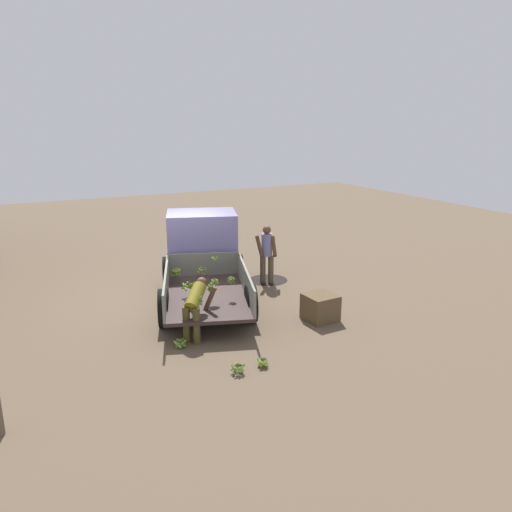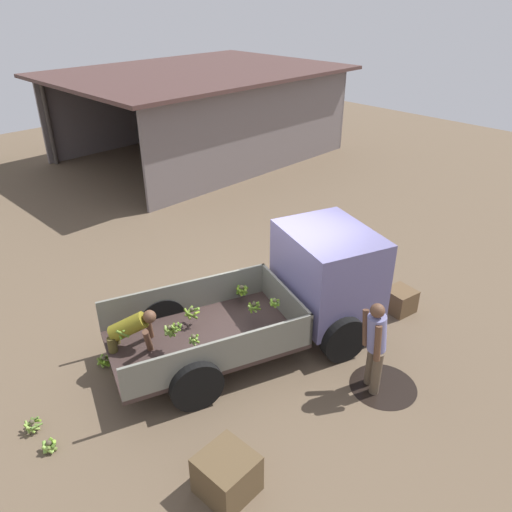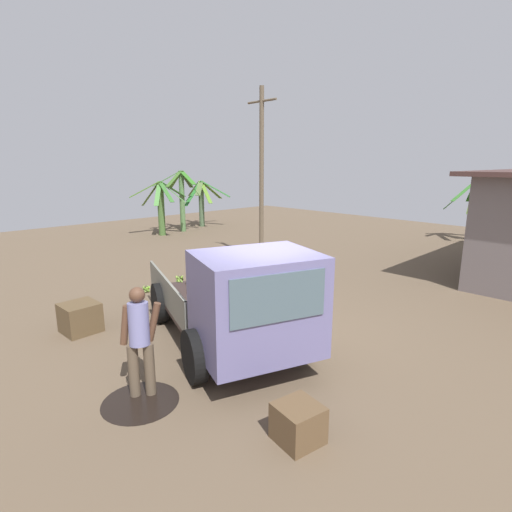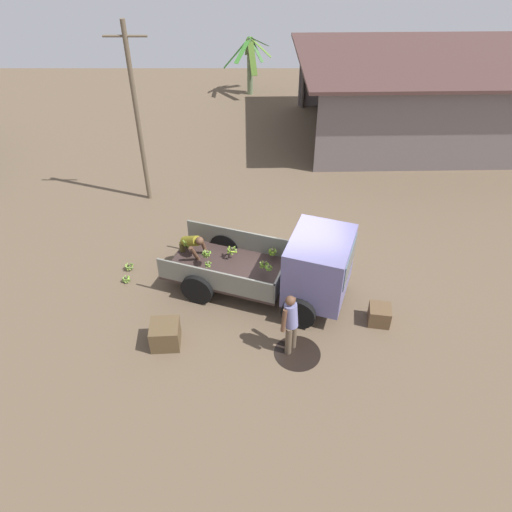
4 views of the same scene
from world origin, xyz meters
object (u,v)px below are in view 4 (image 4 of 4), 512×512
cargo_truck (300,267)px  person_worker_loading (191,246)px  wooden_crate_0 (165,334)px  person_foreground_visitor (291,321)px  utility_pole (137,115)px  banana_bunch_on_ground_2 (129,266)px  wooden_crate_1 (379,315)px  banana_bunch_on_ground_1 (184,254)px  banana_bunch_on_ground_0 (126,279)px

cargo_truck → person_worker_loading: (-2.89, 1.28, -0.31)m
person_worker_loading → cargo_truck: bearing=17.6°
wooden_crate_0 → cargo_truck: bearing=26.0°
cargo_truck → person_foreground_visitor: (-0.32, -1.75, -0.14)m
cargo_truck → utility_pole: size_ratio=0.89×
utility_pole → person_worker_loading: bearing=-63.5°
cargo_truck → utility_pole: 7.15m
cargo_truck → banana_bunch_on_ground_2: bearing=-175.0°
cargo_truck → wooden_crate_0: cargo_truck is taller
person_foreground_visitor → wooden_crate_1: size_ratio=3.14×
banana_bunch_on_ground_1 → banana_bunch_on_ground_0: bearing=-142.9°
utility_pole → person_foreground_visitor: bearing=-56.8°
cargo_truck → wooden_crate_0: (-3.24, -1.58, -0.75)m
banana_bunch_on_ground_0 → banana_bunch_on_ground_2: 0.52m
wooden_crate_1 → banana_bunch_on_ground_0: bearing=167.1°
banana_bunch_on_ground_1 → wooden_crate_1: (5.12, -2.61, 0.14)m
banana_bunch_on_ground_1 → banana_bunch_on_ground_2: bearing=-158.5°
banana_bunch_on_ground_0 → person_foreground_visitor: bearing=-28.9°
utility_pole → banana_bunch_on_ground_1: size_ratio=21.21×
wooden_crate_1 → person_worker_loading: bearing=155.9°
utility_pole → banana_bunch_on_ground_2: utility_pole is taller
person_foreground_visitor → banana_bunch_on_ground_1: (-2.86, 3.48, -0.81)m
cargo_truck → banana_bunch_on_ground_1: 3.74m
utility_pole → person_foreground_visitor: size_ratio=3.46×
person_foreground_visitor → wooden_crate_0: 2.98m
cargo_truck → wooden_crate_1: cargo_truck is taller
person_foreground_visitor → cargo_truck: bearing=-67.4°
person_worker_loading → banana_bunch_on_ground_0: (-1.75, -0.65, -0.64)m
banana_bunch_on_ground_0 → wooden_crate_1: (6.58, -1.50, 0.14)m
person_worker_loading → wooden_crate_0: bearing=-55.4°
person_worker_loading → wooden_crate_0: person_worker_loading is taller
banana_bunch_on_ground_2 → utility_pole: bearing=91.2°
cargo_truck → person_foreground_visitor: 1.79m
cargo_truck → wooden_crate_1: size_ratio=9.71×
utility_pole → banana_bunch_on_ground_2: 4.78m
cargo_truck → banana_bunch_on_ground_0: 4.77m
cargo_truck → wooden_crate_1: 2.28m
banana_bunch_on_ground_0 → banana_bunch_on_ground_2: (-0.02, 0.52, 0.02)m
utility_pole → banana_bunch_on_ground_0: 5.22m
utility_pole → banana_bunch_on_ground_2: (0.08, -3.85, -2.84)m
cargo_truck → banana_bunch_on_ground_1: bearing=170.3°
wooden_crate_0 → wooden_crate_1: (5.18, 0.70, -0.06)m
person_foreground_visitor → person_worker_loading: size_ratio=1.35×
person_foreground_visitor → person_worker_loading: (-2.57, 3.04, -0.17)m
person_worker_loading → banana_bunch_on_ground_0: size_ratio=5.25×
person_foreground_visitor → banana_bunch_on_ground_0: person_foreground_visitor is taller
cargo_truck → wooden_crate_1: bearing=-5.4°
banana_bunch_on_ground_2 → banana_bunch_on_ground_0: bearing=-87.8°
person_worker_loading → banana_bunch_on_ground_1: size_ratio=4.53×
cargo_truck → wooden_crate_0: size_ratio=7.53×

